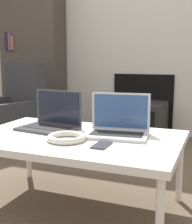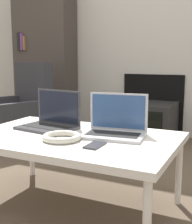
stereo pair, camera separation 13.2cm
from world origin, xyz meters
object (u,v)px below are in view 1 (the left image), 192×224
at_px(tv, 137,121).
at_px(laptop_left, 52,121).
at_px(headphones, 67,138).
at_px(laptop_right, 118,126).
at_px(armchair, 12,108).
at_px(phone, 102,145).

bearing_deg(tv, laptop_left, -94.74).
relative_size(headphones, tv, 0.35).
distance_m(laptop_left, headphones, 0.30).
height_order(laptop_right, armchair, armchair).
height_order(headphones, phone, headphones).
xyz_separation_m(laptop_left, tv, (0.13, 1.53, -0.28)).
relative_size(tv, armchair, 0.73).
height_order(laptop_right, phone, laptop_right).
bearing_deg(laptop_right, phone, -98.53).
height_order(laptop_left, tv, laptop_left).
distance_m(tv, armchair, 1.26).
xyz_separation_m(laptop_left, laptop_right, (0.41, 0.00, 0.00)).
height_order(headphones, armchair, armchair).
bearing_deg(laptop_right, armchair, 140.03).
bearing_deg(tv, headphones, -87.23).
bearing_deg(phone, laptop_left, 149.70).
distance_m(laptop_left, tv, 1.56).
bearing_deg(armchair, laptop_right, -11.06).
xyz_separation_m(phone, armchair, (-1.33, 1.10, -0.06)).
bearing_deg(phone, laptop_right, 88.80).
relative_size(phone, armchair, 0.16).
xyz_separation_m(headphones, phone, (0.20, -0.03, -0.01)).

